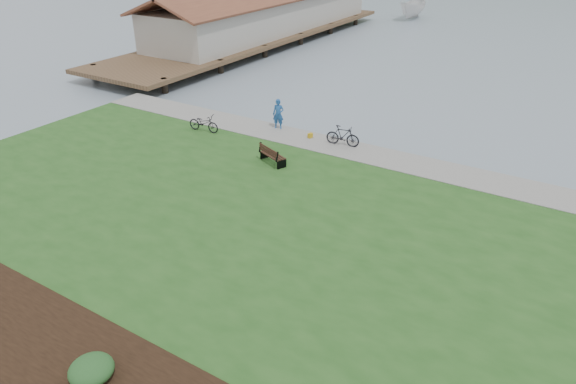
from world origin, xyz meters
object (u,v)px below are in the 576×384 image
at_px(bicycle_a, 204,123).
at_px(sailboat, 412,19).
at_px(park_bench, 271,155).
at_px(person, 278,112).

relative_size(bicycle_a, sailboat, 0.07).
bearing_deg(sailboat, park_bench, -80.02).
relative_size(park_bench, sailboat, 0.06).
bearing_deg(sailboat, bicycle_a, -86.69).
relative_size(person, sailboat, 0.07).
height_order(park_bench, sailboat, sailboat).
xyz_separation_m(person, bicycle_a, (-3.14, -2.40, -0.49)).
xyz_separation_m(bicycle_a, sailboat, (-3.50, 41.82, -0.86)).
relative_size(park_bench, bicycle_a, 0.86).
bearing_deg(park_bench, person, 141.17).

